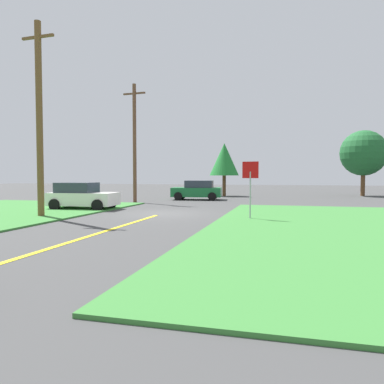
{
  "coord_description": "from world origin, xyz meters",
  "views": [
    {
      "loc": [
        6.43,
        -18.57,
        2.07
      ],
      "look_at": [
        1.02,
        2.35,
        1.07
      ],
      "focal_mm": 34.16,
      "sensor_mm": 36.0,
      "label": 1
    }
  ],
  "objects_px": {
    "utility_pole_mid": "(135,142)",
    "car_approaching_junction": "(197,190)",
    "stop_sign": "(250,179)",
    "utility_pole_near": "(39,118)",
    "parked_car_near_building": "(82,196)",
    "oak_tree_left": "(363,153)",
    "pine_tree_center": "(224,160)"
  },
  "relations": [
    {
      "from": "oak_tree_left",
      "to": "pine_tree_center",
      "type": "height_order",
      "value": "oak_tree_left"
    },
    {
      "from": "oak_tree_left",
      "to": "stop_sign",
      "type": "bearing_deg",
      "value": -111.83
    },
    {
      "from": "stop_sign",
      "to": "utility_pole_near",
      "type": "relative_size",
      "value": 0.28
    },
    {
      "from": "car_approaching_junction",
      "to": "utility_pole_mid",
      "type": "height_order",
      "value": "utility_pole_mid"
    },
    {
      "from": "utility_pole_mid",
      "to": "parked_car_near_building",
      "type": "bearing_deg",
      "value": -97.66
    },
    {
      "from": "parked_car_near_building",
      "to": "oak_tree_left",
      "type": "relative_size",
      "value": 0.63
    },
    {
      "from": "utility_pole_mid",
      "to": "oak_tree_left",
      "type": "xyz_separation_m",
      "value": [
        18.5,
        13.62,
        -0.35
      ]
    },
    {
      "from": "stop_sign",
      "to": "utility_pole_near",
      "type": "xyz_separation_m",
      "value": [
        -10.06,
        -1.47,
        2.94
      ]
    },
    {
      "from": "utility_pole_mid",
      "to": "stop_sign",
      "type": "bearing_deg",
      "value": -42.73
    },
    {
      "from": "utility_pole_mid",
      "to": "car_approaching_junction",
      "type": "bearing_deg",
      "value": 46.27
    },
    {
      "from": "pine_tree_center",
      "to": "oak_tree_left",
      "type": "bearing_deg",
      "value": 15.0
    },
    {
      "from": "car_approaching_junction",
      "to": "utility_pole_mid",
      "type": "relative_size",
      "value": 0.48
    },
    {
      "from": "stop_sign",
      "to": "utility_pole_mid",
      "type": "relative_size",
      "value": 0.3
    },
    {
      "from": "stop_sign",
      "to": "pine_tree_center",
      "type": "distance_m",
      "value": 19.41
    },
    {
      "from": "oak_tree_left",
      "to": "pine_tree_center",
      "type": "xyz_separation_m",
      "value": [
        -13.33,
        -3.57,
        -0.63
      ]
    },
    {
      "from": "stop_sign",
      "to": "utility_pole_mid",
      "type": "xyz_separation_m",
      "value": [
        -9.53,
        8.8,
        2.7
      ]
    },
    {
      "from": "parked_car_near_building",
      "to": "utility_pole_mid",
      "type": "relative_size",
      "value": 0.46
    },
    {
      "from": "car_approaching_junction",
      "to": "oak_tree_left",
      "type": "xyz_separation_m",
      "value": [
        14.61,
        9.55,
        3.44
      ]
    },
    {
      "from": "parked_car_near_building",
      "to": "oak_tree_left",
      "type": "bearing_deg",
      "value": 41.95
    },
    {
      "from": "utility_pole_near",
      "to": "oak_tree_left",
      "type": "height_order",
      "value": "utility_pole_near"
    },
    {
      "from": "parked_car_near_building",
      "to": "pine_tree_center",
      "type": "distance_m",
      "value": 17.44
    },
    {
      "from": "oak_tree_left",
      "to": "parked_car_near_building",
      "type": "bearing_deg",
      "value": -134.44
    },
    {
      "from": "stop_sign",
      "to": "oak_tree_left",
      "type": "relative_size",
      "value": 0.41
    },
    {
      "from": "car_approaching_junction",
      "to": "oak_tree_left",
      "type": "height_order",
      "value": "oak_tree_left"
    },
    {
      "from": "stop_sign",
      "to": "oak_tree_left",
      "type": "distance_m",
      "value": 24.26
    },
    {
      "from": "utility_pole_mid",
      "to": "oak_tree_left",
      "type": "bearing_deg",
      "value": 36.35
    },
    {
      "from": "pine_tree_center",
      "to": "stop_sign",
      "type": "bearing_deg",
      "value": -77.0
    },
    {
      "from": "stop_sign",
      "to": "utility_pole_mid",
      "type": "height_order",
      "value": "utility_pole_mid"
    },
    {
      "from": "stop_sign",
      "to": "car_approaching_junction",
      "type": "distance_m",
      "value": 14.09
    },
    {
      "from": "utility_pole_near",
      "to": "oak_tree_left",
      "type": "xyz_separation_m",
      "value": [
        19.04,
        23.88,
        -0.6
      ]
    },
    {
      "from": "utility_pole_near",
      "to": "utility_pole_mid",
      "type": "relative_size",
      "value": 1.06
    },
    {
      "from": "utility_pole_near",
      "to": "utility_pole_mid",
      "type": "distance_m",
      "value": 10.28
    }
  ]
}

